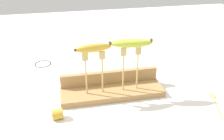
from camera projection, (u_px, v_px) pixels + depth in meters
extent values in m
plane|color=silver|center=(112.00, 94.00, 1.20)|extent=(3.00, 3.00, 0.00)
cube|color=#A87F4C|center=(112.00, 92.00, 1.20)|extent=(0.47, 0.14, 0.03)
cube|color=#A87F4C|center=(109.00, 77.00, 1.23)|extent=(0.46, 0.02, 0.06)
cylinder|color=tan|center=(86.00, 78.00, 1.12)|extent=(0.01, 0.01, 0.16)
cube|color=tan|center=(85.00, 57.00, 1.08)|extent=(0.03, 0.01, 0.04)
cylinder|color=tan|center=(102.00, 76.00, 1.14)|extent=(0.01, 0.01, 0.16)
cube|color=tan|center=(102.00, 55.00, 1.09)|extent=(0.03, 0.01, 0.04)
cylinder|color=tan|center=(123.00, 73.00, 1.15)|extent=(0.01, 0.01, 0.17)
cube|color=tan|center=(124.00, 52.00, 1.10)|extent=(0.03, 0.01, 0.04)
cylinder|color=tan|center=(137.00, 72.00, 1.16)|extent=(0.01, 0.01, 0.17)
cube|color=tan|center=(138.00, 51.00, 1.11)|extent=(0.03, 0.01, 0.04)
ellipsoid|color=gold|center=(93.00, 48.00, 1.07)|extent=(0.16, 0.05, 0.04)
cylinder|color=brown|center=(110.00, 44.00, 1.08)|extent=(0.01, 0.01, 0.02)
sphere|color=#3F2D19|center=(76.00, 50.00, 1.05)|extent=(0.01, 0.01, 0.01)
ellipsoid|color=#B2C138|center=(131.00, 43.00, 1.09)|extent=(0.19, 0.07, 0.04)
cylinder|color=brown|center=(151.00, 41.00, 1.09)|extent=(0.01, 0.01, 0.02)
sphere|color=#3F2D19|center=(111.00, 44.00, 1.09)|extent=(0.01, 0.01, 0.01)
cylinder|color=tan|center=(218.00, 108.00, 1.11)|extent=(0.05, 0.15, 0.01)
cube|color=tan|center=(213.00, 95.00, 1.19)|extent=(0.04, 0.04, 0.01)
cylinder|color=gold|center=(57.00, 114.00, 1.04)|extent=(0.05, 0.04, 0.04)
cylinder|color=beige|center=(63.00, 113.00, 1.04)|extent=(0.01, 0.04, 0.04)
torus|color=black|center=(43.00, 64.00, 1.48)|extent=(0.09, 0.09, 0.01)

